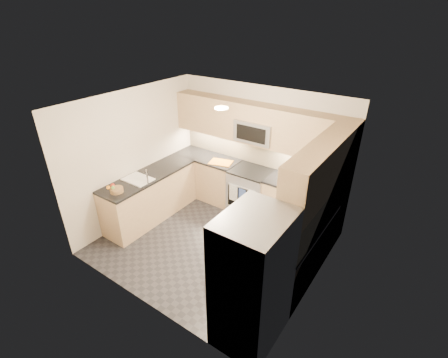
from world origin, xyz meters
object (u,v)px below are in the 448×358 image
microwave (256,131)px  utensil_bowl (324,190)px  refrigerator (252,280)px  gas_range (250,192)px  fruit_basket (117,190)px  cutting_board (221,162)px

microwave → utensil_bowl: (1.47, -0.21, -0.68)m
microwave → refrigerator: (1.45, -2.55, -0.80)m
refrigerator → gas_range: bearing=120.9°
gas_range → microwave: size_ratio=1.20×
microwave → fruit_basket: (-1.46, -2.16, -0.72)m
microwave → gas_range: bearing=-90.0°
utensil_bowl → fruit_basket: utensil_bowl is taller
microwave → fruit_basket: bearing=-124.0°
refrigerator → fruit_basket: bearing=172.3°
gas_range → cutting_board: 0.84m
refrigerator → utensil_bowl: bearing=89.6°
refrigerator → cutting_board: size_ratio=4.04×
gas_range → fruit_basket: size_ratio=4.11×
gas_range → fruit_basket: bearing=-125.6°
fruit_basket → gas_range: bearing=54.4°
microwave → cutting_board: bearing=-164.5°
gas_range → cutting_board: bearing=-174.7°
utensil_bowl → fruit_basket: 3.51m
microwave → fruit_basket: 2.70m
gas_range → utensil_bowl: 1.57m
refrigerator → fruit_basket: (-2.91, 0.39, 0.08)m
microwave → cutting_board: microwave is taller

